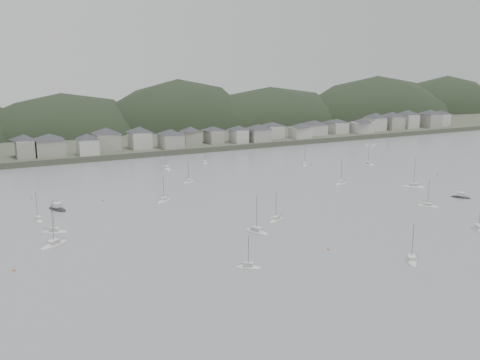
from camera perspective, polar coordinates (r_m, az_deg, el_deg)
ground at (r=139.69m, az=14.39°, el=-8.36°), size 900.00×900.00×0.00m
far_shore_land at (r=404.18m, az=-14.50°, el=5.40°), size 900.00×250.00×3.00m
forested_ridge at (r=382.39m, az=-12.82°, el=3.16°), size 851.55×103.94×102.57m
waterfront_town at (r=315.05m, az=-0.85°, el=5.19°), size 451.48×28.46×12.92m
moored_fleet at (r=192.42m, az=-3.46°, el=-2.16°), size 264.53×162.74×13.18m
motor_launch_near at (r=212.23m, az=22.76°, el=-1.70°), size 5.94×7.07×3.66m
motor_launch_far at (r=190.41m, az=-19.14°, el=-2.97°), size 6.58×9.30×4.08m
mooring_buoys at (r=191.62m, az=-1.69°, el=-2.21°), size 179.11×102.18×0.70m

